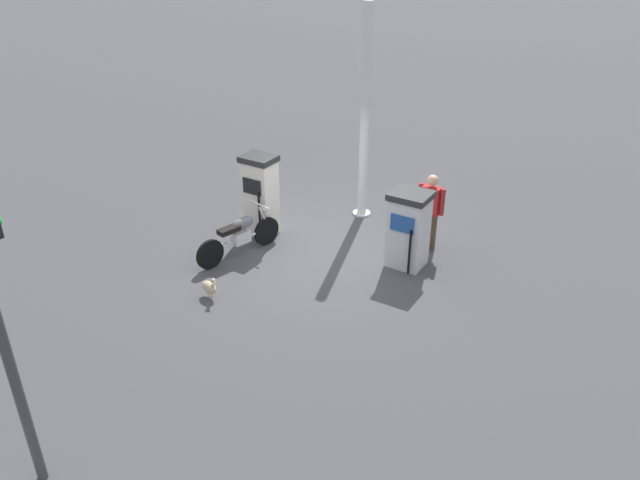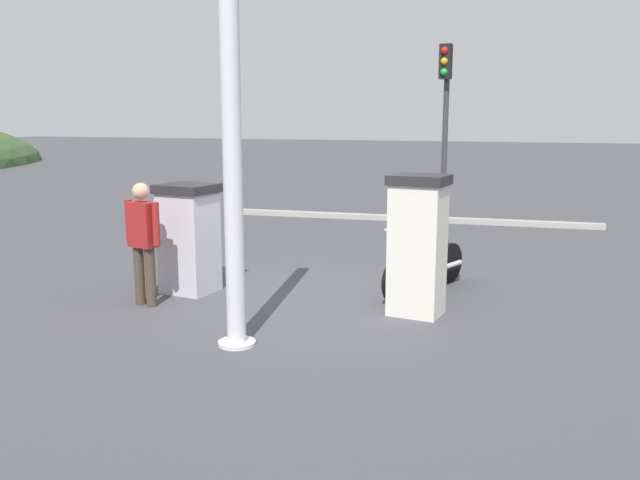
{
  "view_description": "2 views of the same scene",
  "coord_description": "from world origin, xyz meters",
  "px_view_note": "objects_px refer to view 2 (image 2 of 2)",
  "views": [
    {
      "loc": [
        9.88,
        4.39,
        6.02
      ],
      "look_at": [
        1.07,
        0.36,
        0.88
      ],
      "focal_mm": 34.92,
      "sensor_mm": 36.0,
      "label": 1
    },
    {
      "loc": [
        -7.9,
        -3.06,
        2.38
      ],
      "look_at": [
        0.38,
        -0.12,
        0.73
      ],
      "focal_mm": 36.61,
      "sensor_mm": 36.0,
      "label": 2
    }
  ],
  "objects_px": {
    "motorcycle_near_pump": "(424,261)",
    "canopy_support_pole": "(232,138)",
    "roadside_traffic_light": "(445,105)",
    "wandering_duck": "(424,254)",
    "attendant_person": "(143,236)",
    "fuel_pump_far": "(189,238)",
    "fuel_pump_near": "(418,245)"
  },
  "relations": [
    {
      "from": "motorcycle_near_pump",
      "to": "canopy_support_pole",
      "type": "xyz_separation_m",
      "value": [
        -2.75,
        1.47,
        1.72
      ]
    },
    {
      "from": "roadside_traffic_light",
      "to": "canopy_support_pole",
      "type": "xyz_separation_m",
      "value": [
        -8.38,
        0.81,
        -0.48
      ]
    },
    {
      "from": "motorcycle_near_pump",
      "to": "roadside_traffic_light",
      "type": "height_order",
      "value": "roadside_traffic_light"
    },
    {
      "from": "canopy_support_pole",
      "to": "wandering_duck",
      "type": "bearing_deg",
      "value": -15.5
    },
    {
      "from": "motorcycle_near_pump",
      "to": "attendant_person",
      "type": "bearing_deg",
      "value": 118.95
    },
    {
      "from": "attendant_person",
      "to": "fuel_pump_far",
      "type": "bearing_deg",
      "value": -13.42
    },
    {
      "from": "wandering_duck",
      "to": "attendant_person",
      "type": "bearing_deg",
      "value": 138.31
    },
    {
      "from": "fuel_pump_far",
      "to": "canopy_support_pole",
      "type": "relative_size",
      "value": 0.33
    },
    {
      "from": "attendant_person",
      "to": "fuel_pump_near",
      "type": "bearing_deg",
      "value": -76.74
    },
    {
      "from": "fuel_pump_far",
      "to": "motorcycle_near_pump",
      "type": "xyz_separation_m",
      "value": [
        1.01,
        -3.07,
        -0.31
      ]
    },
    {
      "from": "fuel_pump_near",
      "to": "roadside_traffic_light",
      "type": "relative_size",
      "value": 0.44
    },
    {
      "from": "attendant_person",
      "to": "canopy_support_pole",
      "type": "height_order",
      "value": "canopy_support_pole"
    },
    {
      "from": "wandering_duck",
      "to": "roadside_traffic_light",
      "type": "xyz_separation_m",
      "value": [
        4.09,
        0.38,
        2.44
      ]
    },
    {
      "from": "fuel_pump_far",
      "to": "attendant_person",
      "type": "bearing_deg",
      "value": 166.58
    },
    {
      "from": "fuel_pump_far",
      "to": "motorcycle_near_pump",
      "type": "bearing_deg",
      "value": -71.76
    },
    {
      "from": "fuel_pump_far",
      "to": "attendant_person",
      "type": "xyz_separation_m",
      "value": [
        -0.79,
        0.19,
        0.14
      ]
    },
    {
      "from": "attendant_person",
      "to": "wandering_duck",
      "type": "relative_size",
      "value": 3.53
    },
    {
      "from": "fuel_pump_near",
      "to": "motorcycle_near_pump",
      "type": "height_order",
      "value": "fuel_pump_near"
    },
    {
      "from": "motorcycle_near_pump",
      "to": "canopy_support_pole",
      "type": "distance_m",
      "value": 3.57
    },
    {
      "from": "fuel_pump_near",
      "to": "canopy_support_pole",
      "type": "xyz_separation_m",
      "value": [
        -1.74,
        1.57,
        1.31
      ]
    },
    {
      "from": "wandering_duck",
      "to": "roadside_traffic_light",
      "type": "height_order",
      "value": "roadside_traffic_light"
    },
    {
      "from": "motorcycle_near_pump",
      "to": "attendant_person",
      "type": "xyz_separation_m",
      "value": [
        -1.8,
        3.25,
        0.45
      ]
    },
    {
      "from": "fuel_pump_far",
      "to": "attendant_person",
      "type": "height_order",
      "value": "attendant_person"
    },
    {
      "from": "fuel_pump_far",
      "to": "canopy_support_pole",
      "type": "height_order",
      "value": "canopy_support_pole"
    },
    {
      "from": "fuel_pump_far",
      "to": "motorcycle_near_pump",
      "type": "height_order",
      "value": "fuel_pump_far"
    },
    {
      "from": "fuel_pump_near",
      "to": "fuel_pump_far",
      "type": "bearing_deg",
      "value": 90.0
    },
    {
      "from": "fuel_pump_near",
      "to": "attendant_person",
      "type": "xyz_separation_m",
      "value": [
        -0.79,
        3.35,
        0.03
      ]
    },
    {
      "from": "roadside_traffic_light",
      "to": "fuel_pump_far",
      "type": "bearing_deg",
      "value": 160.14
    },
    {
      "from": "wandering_duck",
      "to": "fuel_pump_far",
      "type": "bearing_deg",
      "value": 132.45
    },
    {
      "from": "wandering_duck",
      "to": "roadside_traffic_light",
      "type": "relative_size",
      "value": 0.11
    },
    {
      "from": "fuel_pump_near",
      "to": "wandering_duck",
      "type": "bearing_deg",
      "value": 8.61
    },
    {
      "from": "attendant_person",
      "to": "roadside_traffic_light",
      "type": "relative_size",
      "value": 0.41
    }
  ]
}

